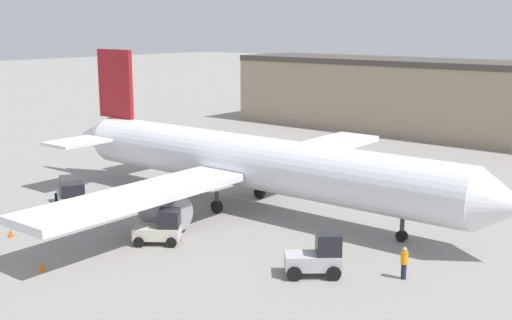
{
  "coord_description": "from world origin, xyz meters",
  "views": [
    {
      "loc": [
        28.73,
        -34.56,
        13.13
      ],
      "look_at": [
        0.0,
        0.0,
        3.65
      ],
      "focal_mm": 45.0,
      "sensor_mm": 36.0,
      "label": 1
    }
  ],
  "objects": [
    {
      "name": "ground_plane",
      "position": [
        0.0,
        0.0,
        0.0
      ],
      "size": [
        400.0,
        400.0,
        0.0
      ],
      "primitive_type": "plane",
      "color": "gray"
    },
    {
      "name": "terminal_building",
      "position": [
        4.65,
        38.82,
        4.52
      ],
      "size": [
        70.59,
        10.96,
        9.04
      ],
      "color": "gray",
      "rests_on": "ground_plane"
    },
    {
      "name": "airplane",
      "position": [
        -0.95,
        -0.02,
        3.37
      ],
      "size": [
        39.3,
        35.75,
        11.14
      ],
      "rotation": [
        0.0,
        0.0,
        0.02
      ],
      "color": "white",
      "rests_on": "ground_plane"
    },
    {
      "name": "ground_crew_worker",
      "position": [
        14.38,
        -5.11,
        0.93
      ],
      "size": [
        0.39,
        0.39,
        1.75
      ],
      "rotation": [
        0.0,
        0.0,
        5.0
      ],
      "color": "#1E2338",
      "rests_on": "ground_plane"
    },
    {
      "name": "baggage_tug",
      "position": [
        10.61,
        -7.62,
        1.07
      ],
      "size": [
        3.28,
        3.16,
        2.38
      ],
      "rotation": [
        0.0,
        0.0,
        0.71
      ],
      "color": "#B2B2B7",
      "rests_on": "ground_plane"
    },
    {
      "name": "belt_loader_truck",
      "position": [
        -10.62,
        -8.36,
        1.0
      ],
      "size": [
        3.9,
        3.39,
        2.08
      ],
      "rotation": [
        0.0,
        0.0,
        -0.49
      ],
      "color": "#B2B2B7",
      "rests_on": "ground_plane"
    },
    {
      "name": "pushback_tug",
      "position": [
        0.32,
        -9.47,
        0.96
      ],
      "size": [
        3.12,
        2.98,
        2.14
      ],
      "rotation": [
        0.0,
        0.0,
        0.67
      ],
      "color": "beige",
      "rests_on": "ground_plane"
    },
    {
      "name": "safety_cone_near",
      "position": [
        -1.27,
        -16.7,
        0.28
      ],
      "size": [
        0.36,
        0.36,
        0.55
      ],
      "color": "#EF590F",
      "rests_on": "ground_plane"
    },
    {
      "name": "safety_cone_far",
      "position": [
        -7.91,
        -14.75,
        0.28
      ],
      "size": [
        0.36,
        0.36,
        0.55
      ],
      "color": "#EF590F",
      "rests_on": "ground_plane"
    }
  ]
}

